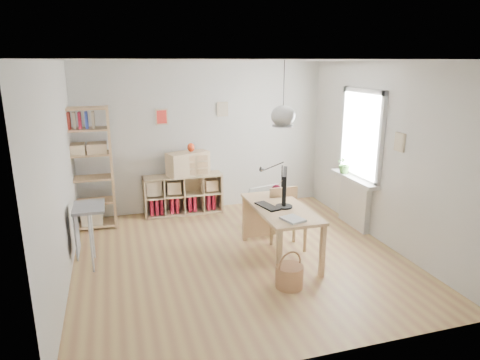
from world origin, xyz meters
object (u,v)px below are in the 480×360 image
object	(u,v)px
drawer_chest	(188,163)
monitor	(285,187)
tall_bookshelf	(86,164)
chair	(287,215)
storage_chest	(272,213)
desk	(280,213)
cube_shelf	(182,197)

from	to	relation	value
drawer_chest	monitor	bearing A→B (deg)	-86.05
tall_bookshelf	drawer_chest	distance (m)	1.71
monitor	drawer_chest	bearing A→B (deg)	136.61
tall_bookshelf	drawer_chest	size ratio (longest dim) A/B	2.74
chair	storage_chest	xyz separation A→B (m)	(0.12, 0.89, -0.30)
monitor	desk	bearing A→B (deg)	166.26
tall_bookshelf	drawer_chest	world-z (taller)	tall_bookshelf
tall_bookshelf	storage_chest	size ratio (longest dim) A/B	2.48
chair	desk	bearing A→B (deg)	-128.23
chair	storage_chest	world-z (taller)	chair
cube_shelf	storage_chest	xyz separation A→B (m)	(1.36, -1.06, -0.09)
storage_chest	monitor	bearing A→B (deg)	-117.96
drawer_chest	tall_bookshelf	bearing A→B (deg)	169.18
cube_shelf	drawer_chest	distance (m)	0.64
desk	drawer_chest	size ratio (longest dim) A/B	2.06
cube_shelf	drawer_chest	size ratio (longest dim) A/B	1.92
cube_shelf	tall_bookshelf	distance (m)	1.77
chair	drawer_chest	bearing A→B (deg)	119.59
chair	monitor	bearing A→B (deg)	-120.77
desk	storage_chest	size ratio (longest dim) A/B	1.86
desk	drawer_chest	xyz separation A→B (m)	(-0.90, 2.19, 0.27)
desk	storage_chest	world-z (taller)	desk
tall_bookshelf	storage_chest	world-z (taller)	tall_bookshelf
storage_chest	monitor	world-z (taller)	monitor
desk	monitor	xyz separation A→B (m)	(0.04, -0.03, 0.38)
chair	monitor	xyz separation A→B (m)	(-0.18, -0.32, 0.53)
cube_shelf	storage_chest	bearing A→B (deg)	-37.91
tall_bookshelf	chair	world-z (taller)	tall_bookshelf
drawer_chest	cube_shelf	bearing A→B (deg)	142.84
cube_shelf	drawer_chest	bearing A→B (deg)	-18.25
tall_bookshelf	monitor	world-z (taller)	tall_bookshelf
cube_shelf	desk	bearing A→B (deg)	-65.39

